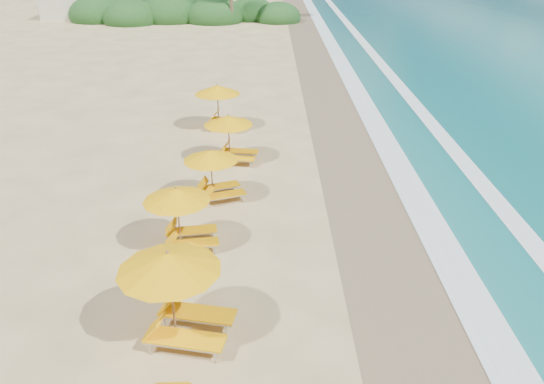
{
  "coord_description": "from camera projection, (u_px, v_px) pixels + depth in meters",
  "views": [
    {
      "loc": [
        -0.11,
        -16.21,
        9.23
      ],
      "look_at": [
        0.0,
        0.0,
        1.2
      ],
      "focal_mm": 35.14,
      "sensor_mm": 36.0,
      "label": 1
    }
  ],
  "objects": [
    {
      "name": "station_2",
      "position": [
        184.0,
        213.0,
        16.7
      ],
      "size": [
        2.56,
        2.43,
        2.16
      ],
      "rotation": [
        0.0,
        0.0,
        0.16
      ],
      "color": "olive",
      "rests_on": "ground"
    },
    {
      "name": "ground",
      "position": [
        272.0,
        223.0,
        18.62
      ],
      "size": [
        160.0,
        160.0,
        0.0
      ],
      "primitive_type": "plane",
      "color": "#D4BB7C",
      "rests_on": "ground"
    },
    {
      "name": "station_3",
      "position": [
        216.0,
        171.0,
        19.75
      ],
      "size": [
        2.67,
        2.62,
        2.07
      ],
      "rotation": [
        0.0,
        0.0,
        0.36
      ],
      "color": "olive",
      "rests_on": "ground"
    },
    {
      "name": "station_4",
      "position": [
        233.0,
        135.0,
        23.01
      ],
      "size": [
        2.56,
        2.43,
        2.16
      ],
      "rotation": [
        0.0,
        0.0,
        -0.16
      ],
      "color": "olive",
      "rests_on": "ground"
    },
    {
      "name": "station_1",
      "position": [
        179.0,
        290.0,
        12.79
      ],
      "size": [
        3.07,
        2.94,
        2.55
      ],
      "rotation": [
        0.0,
        0.0,
        -0.19
      ],
      "color": "olive",
      "rests_on": "ground"
    },
    {
      "name": "wet_sand",
      "position": [
        386.0,
        222.0,
        18.64
      ],
      "size": [
        4.0,
        160.0,
        0.01
      ],
      "primitive_type": "cube",
      "color": "#7B6749",
      "rests_on": "ground"
    },
    {
      "name": "beach_building",
      "position": [
        77.0,
        5.0,
        60.87
      ],
      "size": [
        7.0,
        5.0,
        2.8
      ],
      "primitive_type": "cube",
      "color": "beige",
      "rests_on": "ground"
    },
    {
      "name": "treeline",
      "position": [
        180.0,
        12.0,
        58.89
      ],
      "size": [
        25.8,
        8.8,
        9.74
      ],
      "color": "#163D14",
      "rests_on": "ground"
    },
    {
      "name": "surf_foam",
      "position": [
        463.0,
        221.0,
        18.65
      ],
      "size": [
        4.0,
        160.0,
        0.01
      ],
      "color": "white",
      "rests_on": "ground"
    },
    {
      "name": "station_5",
      "position": [
        221.0,
        104.0,
        26.81
      ],
      "size": [
        2.78,
        2.64,
        2.33
      ],
      "rotation": [
        0.0,
        0.0,
        -0.17
      ],
      "color": "olive",
      "rests_on": "ground"
    }
  ]
}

